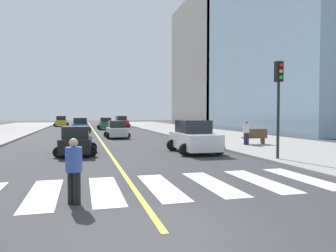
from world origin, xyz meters
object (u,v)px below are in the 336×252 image
object	(u,v)px
car_black_third	(76,141)
fire_hydrant	(190,133)
car_white_seventh	(194,137)
car_green_fifth	(106,124)
car_yellow_fourth	(61,122)
park_bench	(255,137)
car_blue_nearest	(80,126)
traffic_light_near_corner	(279,91)
pedestrian_crossing	(74,168)
pedestrian_waiting_east	(246,131)
car_silver_sixth	(117,130)
car_red_second	(121,122)

from	to	relation	value
car_black_third	fire_hydrant	size ratio (longest dim) A/B	4.28
car_white_seventh	car_green_fifth	bearing A→B (deg)	-83.45
fire_hydrant	car_yellow_fourth	bearing A→B (deg)	111.77
park_bench	car_blue_nearest	bearing A→B (deg)	33.15
traffic_light_near_corner	car_white_seventh	bearing A→B (deg)	-58.55
car_blue_nearest	fire_hydrant	xyz separation A→B (m)	(10.14, -13.07, -0.29)
pedestrian_crossing	pedestrian_waiting_east	distance (m)	16.73
car_yellow_fourth	pedestrian_waiting_east	world-z (taller)	car_yellow_fourth
car_black_third	fire_hydrant	distance (m)	14.02
traffic_light_near_corner	park_bench	xyz separation A→B (m)	(2.76, 6.95, -2.85)
car_silver_sixth	fire_hydrant	distance (m)	7.22
car_green_fifth	pedestrian_crossing	world-z (taller)	car_green_fifth
car_blue_nearest	car_green_fifth	distance (m)	7.81
traffic_light_near_corner	car_red_second	bearing A→B (deg)	-86.40
car_silver_sixth	fire_hydrant	bearing A→B (deg)	156.87
park_bench	traffic_light_near_corner	bearing A→B (deg)	160.87
park_bench	pedestrian_crossing	size ratio (longest dim) A/B	1.04
pedestrian_crossing	car_white_seventh	bearing A→B (deg)	-85.19
pedestrian_waiting_east	car_yellow_fourth	bearing A→B (deg)	-49.82
car_red_second	car_yellow_fourth	xyz separation A→B (m)	(-10.48, 6.08, -0.01)
car_yellow_fourth	pedestrian_waiting_east	bearing A→B (deg)	-71.86
car_yellow_fourth	park_bench	xyz separation A→B (m)	(15.95, -42.16, -0.22)
car_silver_sixth	pedestrian_waiting_east	xyz separation A→B (m)	(8.16, -10.77, 0.32)
park_bench	pedestrian_waiting_east	world-z (taller)	pedestrian_waiting_east
traffic_light_near_corner	pedestrian_waiting_east	world-z (taller)	traffic_light_near_corner
car_red_second	car_yellow_fourth	world-z (taller)	car_red_second
car_blue_nearest	car_silver_sixth	bearing A→B (deg)	-70.20
car_silver_sixth	park_bench	distance (m)	13.87
car_red_second	traffic_light_near_corner	xyz separation A→B (m)	(2.71, -43.03, 2.61)
car_yellow_fourth	car_silver_sixth	distance (m)	32.32
car_yellow_fourth	park_bench	distance (m)	45.08
car_red_second	car_green_fifth	xyz separation A→B (m)	(-3.31, -8.21, -0.09)
car_white_seventh	car_blue_nearest	bearing A→B (deg)	-73.21
car_white_seventh	fire_hydrant	distance (m)	10.78
car_silver_sixth	car_white_seventh	size ratio (longest dim) A/B	0.85
park_bench	pedestrian_waiting_east	bearing A→B (deg)	103.84
car_red_second	car_white_seventh	size ratio (longest dim) A/B	1.01
pedestrian_crossing	car_blue_nearest	bearing A→B (deg)	-50.25
car_green_fifth	fire_hydrant	size ratio (longest dim) A/B	4.52
car_blue_nearest	park_bench	size ratio (longest dim) A/B	2.31
car_red_second	car_silver_sixth	xyz separation A→B (m)	(-3.46, -25.47, -0.14)
traffic_light_near_corner	pedestrian_crossing	world-z (taller)	traffic_light_near_corner
pedestrian_crossing	pedestrian_waiting_east	world-z (taller)	pedestrian_waiting_east
car_yellow_fourth	car_silver_sixth	bearing A→B (deg)	-79.06
car_silver_sixth	pedestrian_crossing	size ratio (longest dim) A/B	2.16
traffic_light_near_corner	park_bench	size ratio (longest dim) A/B	2.64
car_blue_nearest	fire_hydrant	distance (m)	16.54
car_green_fifth	car_silver_sixth	xyz separation A→B (m)	(-0.15, -17.26, -0.05)
car_white_seventh	traffic_light_near_corner	size ratio (longest dim) A/B	0.93
car_black_third	park_bench	bearing A→B (deg)	10.12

